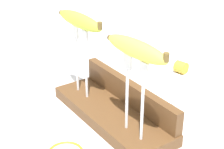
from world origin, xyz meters
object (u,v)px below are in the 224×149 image
fork_stand_left (81,55)px  fork_stand_right (135,90)px  banana_raised_right (136,49)px  banana_chunk_far (181,67)px  banana_raised_left (80,20)px

fork_stand_left → fork_stand_right: size_ratio=1.01×
banana_raised_right → banana_chunk_far: 0.48m
fork_stand_left → banana_raised_right: 0.25m
fork_stand_left → banana_raised_left: bearing=-176.5°
fork_stand_left → fork_stand_right: bearing=0.0°
fork_stand_left → banana_raised_left: banana_raised_left is taller
banana_raised_right → fork_stand_right: bearing=4.4°
banana_raised_right → banana_raised_left: bearing=180.0°
banana_raised_left → fork_stand_right: bearing=0.0°
banana_raised_left → banana_raised_right: (0.23, -0.00, -0.00)m
fork_stand_right → banana_raised_left: (-0.23, -0.00, 0.10)m
fork_stand_right → banana_chunk_far: 0.45m
fork_stand_left → banana_chunk_far: bearing=87.5°
fork_stand_right → banana_raised_right: banana_raised_right is taller
fork_stand_right → banana_raised_right: size_ratio=1.04×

